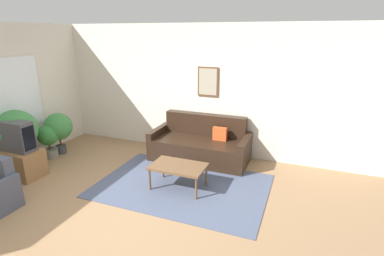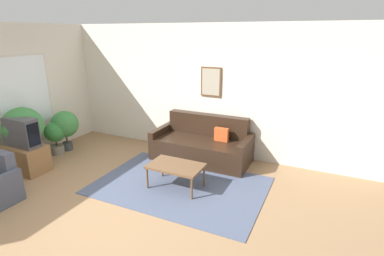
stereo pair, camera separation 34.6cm
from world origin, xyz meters
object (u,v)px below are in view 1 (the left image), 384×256
couch (201,145)px  coffee_table (178,167)px  potted_plant_tall (16,131)px  tv (16,136)px

couch → coffee_table: couch is taller
coffee_table → potted_plant_tall: 3.16m
coffee_table → potted_plant_tall: (-3.10, -0.42, 0.39)m
couch → potted_plant_tall: (-3.04, -1.70, 0.46)m
couch → potted_plant_tall: size_ratio=1.69×
couch → potted_plant_tall: potted_plant_tall is taller
tv → coffee_table: bearing=12.7°
tv → potted_plant_tall: 0.34m
coffee_table → tv: (-2.85, -0.64, 0.40)m
tv → couch: bearing=34.5°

